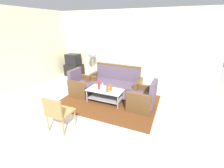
{
  "coord_description": "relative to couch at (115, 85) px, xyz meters",
  "views": [
    {
      "loc": [
        1.79,
        -3.0,
        2.26
      ],
      "look_at": [
        0.19,
        0.72,
        0.65
      ],
      "focal_mm": 24.2,
      "sensor_mm": 36.0,
      "label": 1
    }
  ],
  "objects": [
    {
      "name": "couch",
      "position": [
        0.0,
        0.0,
        0.0
      ],
      "size": [
        1.82,
        0.79,
        0.96
      ],
      "rotation": [
        0.0,
        0.0,
        3.11
      ],
      "color": "#5B4C60",
      "rests_on": "rug"
    },
    {
      "name": "bottle_red",
      "position": [
        -0.23,
        -0.72,
        0.21
      ],
      "size": [
        0.06,
        0.06,
        0.29
      ],
      "color": "red",
      "rests_on": "coffee_table"
    },
    {
      "name": "pedestal_fan",
      "position": [
        -1.5,
        1.14,
        0.7
      ],
      "size": [
        0.36,
        0.36,
        1.27
      ],
      "color": "#2D2D33",
      "rests_on": "ground"
    },
    {
      "name": "armchair_right",
      "position": [
        1.11,
        -0.63,
        -0.03
      ],
      "size": [
        0.71,
        0.77,
        0.85
      ],
      "rotation": [
        0.0,
        0.0,
        1.55
      ],
      "color": "#5B4C60",
      "rests_on": "rug"
    },
    {
      "name": "tv_stand",
      "position": [
        -2.5,
        1.09,
        -0.06
      ],
      "size": [
        0.8,
        0.5,
        0.52
      ],
      "primitive_type": "cube",
      "color": "black",
      "rests_on": "ground"
    },
    {
      "name": "wicker_chair",
      "position": [
        -0.4,
        -2.33,
        0.18
      ],
      "size": [
        0.48,
        0.48,
        0.84
      ],
      "rotation": [
        0.0,
        0.0,
        0.01
      ],
      "color": "#AD844C",
      "rests_on": "ground"
    },
    {
      "name": "cup",
      "position": [
        0.12,
        -0.61,
        0.14
      ],
      "size": [
        0.08,
        0.08,
        0.1
      ],
      "primitive_type": "cylinder",
      "color": "#2659A5",
      "rests_on": "coffee_table"
    },
    {
      "name": "wall_back",
      "position": [
        0.02,
        1.6,
        1.08
      ],
      "size": [
        6.52,
        0.12,
        2.8
      ],
      "color": "beige",
      "rests_on": "ground"
    },
    {
      "name": "bottle_clear",
      "position": [
        -0.07,
        -0.78,
        0.19
      ],
      "size": [
        0.08,
        0.08,
        0.24
      ],
      "color": "silver",
      "rests_on": "coffee_table"
    },
    {
      "name": "armchair_left",
      "position": [
        -0.99,
        -0.52,
        -0.03
      ],
      "size": [
        0.72,
        0.78,
        0.85
      ],
      "rotation": [
        0.0,
        0.0,
        -1.6
      ],
      "color": "#5B4C60",
      "rests_on": "rug"
    },
    {
      "name": "rug",
      "position": [
        0.06,
        -0.65,
        -0.31
      ],
      "size": [
        2.92,
        2.08,
        0.01
      ],
      "primitive_type": "cube",
      "color": "brown",
      "rests_on": "ground"
    },
    {
      "name": "bottle_orange",
      "position": [
        0.17,
        -0.73,
        0.18
      ],
      "size": [
        0.07,
        0.07,
        0.23
      ],
      "color": "#D85919",
      "rests_on": "coffee_table"
    },
    {
      "name": "bottle_brown",
      "position": [
        0.1,
        -0.82,
        0.2
      ],
      "size": [
        0.07,
        0.07,
        0.28
      ],
      "color": "brown",
      "rests_on": "coffee_table"
    },
    {
      "name": "coffee_table",
      "position": [
        -0.03,
        -0.68,
        -0.04
      ],
      "size": [
        1.1,
        0.6,
        0.4
      ],
      "color": "silver",
      "rests_on": "rug"
    },
    {
      "name": "television",
      "position": [
        -2.5,
        1.09,
        0.44
      ],
      "size": [
        0.61,
        0.46,
        0.48
      ],
      "rotation": [
        0.0,
        0.0,
        3.11
      ],
      "color": "black",
      "rests_on": "tv_stand"
    },
    {
      "name": "ground_plane",
      "position": [
        0.02,
        -1.46,
        -0.32
      ],
      "size": [
        14.0,
        14.0,
        0.0
      ],
      "primitive_type": "plane",
      "color": "beige"
    }
  ]
}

